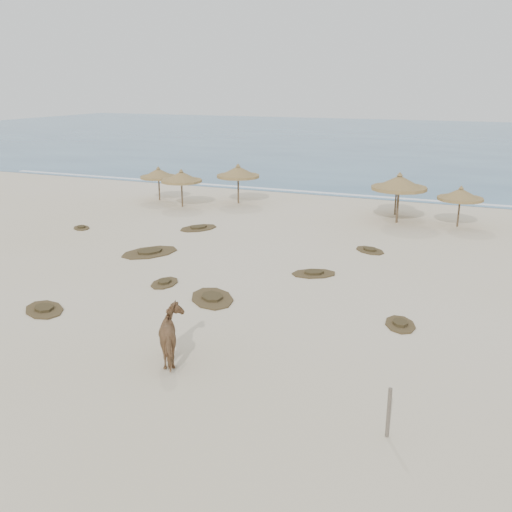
% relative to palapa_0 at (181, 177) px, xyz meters
% --- Properties ---
extents(ground, '(160.00, 160.00, 0.00)m').
position_rel_palapa_0_xyz_m(ground, '(11.59, -17.13, -2.09)').
color(ground, beige).
rests_on(ground, ground).
extents(ocean, '(200.00, 100.00, 0.01)m').
position_rel_palapa_0_xyz_m(ocean, '(11.59, 57.87, -2.09)').
color(ocean, '#275077').
rests_on(ocean, ground).
extents(foam_line, '(70.00, 0.60, 0.01)m').
position_rel_palapa_0_xyz_m(foam_line, '(11.59, 8.87, -2.09)').
color(foam_line, white).
rests_on(foam_line, ground).
extents(palapa_0, '(3.40, 3.40, 2.69)m').
position_rel_palapa_0_xyz_m(palapa_0, '(0.00, 0.00, 0.00)').
color(palapa_0, brown).
rests_on(palapa_0, ground).
extents(palapa_1, '(3.34, 3.34, 2.54)m').
position_rel_palapa_0_xyz_m(palapa_1, '(-2.76, 1.45, -0.12)').
color(palapa_1, brown).
rests_on(palapa_1, ground).
extents(palapa_2, '(4.06, 4.06, 2.91)m').
position_rel_palapa_0_xyz_m(palapa_2, '(3.17, 2.62, 0.17)').
color(palapa_2, brown).
rests_on(palapa_2, ground).
extents(palapa_3, '(3.20, 3.20, 2.43)m').
position_rel_palapa_0_xyz_m(palapa_3, '(14.34, 3.18, -0.20)').
color(palapa_3, brown).
rests_on(palapa_3, ground).
extents(palapa_4, '(3.96, 3.96, 3.19)m').
position_rel_palapa_0_xyz_m(palapa_4, '(14.82, 0.92, 0.39)').
color(palapa_4, brown).
rests_on(palapa_4, ground).
extents(palapa_5, '(3.12, 3.12, 2.53)m').
position_rel_palapa_0_xyz_m(palapa_5, '(18.43, 1.26, -0.12)').
color(palapa_5, brown).
rests_on(palapa_5, ground).
extents(horse, '(1.89, 2.15, 1.68)m').
position_rel_palapa_0_xyz_m(horse, '(11.38, -20.62, -1.25)').
color(horse, '#9A6C46').
rests_on(horse, ground).
extents(fence_post_near, '(0.10, 0.10, 1.34)m').
position_rel_palapa_0_xyz_m(fence_post_near, '(18.30, -22.14, -1.42)').
color(fence_post_near, '#6C6151').
rests_on(fence_post_near, ground).
extents(scrub_1, '(3.24, 3.65, 0.16)m').
position_rel_palapa_0_xyz_m(scrub_1, '(4.16, -10.74, -2.04)').
color(scrub_1, brown).
rests_on(scrub_1, ground).
extents(scrub_2, '(1.22, 1.73, 0.16)m').
position_rel_palapa_0_xyz_m(scrub_2, '(7.33, -14.52, -2.04)').
color(scrub_2, brown).
rests_on(scrub_2, ground).
extents(scrub_3, '(2.45, 2.16, 0.16)m').
position_rel_palapa_0_xyz_m(scrub_3, '(12.98, -10.79, -2.04)').
color(scrub_3, brown).
rests_on(scrub_3, ground).
extents(scrub_4, '(1.54, 1.90, 0.16)m').
position_rel_palapa_0_xyz_m(scrub_4, '(17.54, -15.13, -2.04)').
color(scrub_4, brown).
rests_on(scrub_4, ground).
extents(scrub_6, '(2.55, 2.87, 0.16)m').
position_rel_palapa_0_xyz_m(scrub_6, '(4.05, -5.21, -2.04)').
color(scrub_6, brown).
rests_on(scrub_6, ground).
extents(scrub_7, '(2.12, 2.03, 0.16)m').
position_rel_palapa_0_xyz_m(scrub_7, '(14.58, -6.04, -2.04)').
color(scrub_7, brown).
rests_on(scrub_7, ground).
extents(scrub_8, '(1.66, 1.61, 0.16)m').
position_rel_palapa_0_xyz_m(scrub_8, '(-2.50, -7.86, -2.04)').
color(scrub_8, brown).
rests_on(scrub_8, ground).
extents(scrub_9, '(2.92, 3.06, 0.16)m').
position_rel_palapa_0_xyz_m(scrub_9, '(10.07, -15.38, -2.04)').
color(scrub_9, brown).
rests_on(scrub_9, ground).
extents(scrub_11, '(2.49, 2.30, 0.16)m').
position_rel_palapa_0_xyz_m(scrub_11, '(4.63, -18.93, -2.04)').
color(scrub_11, brown).
rests_on(scrub_11, ground).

